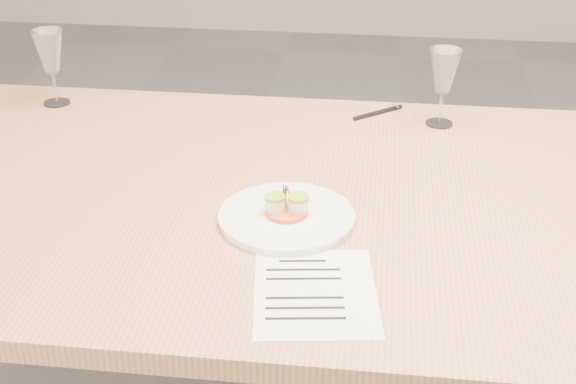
# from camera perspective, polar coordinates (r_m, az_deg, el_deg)

# --- Properties ---
(dining_table) EXTENTS (2.40, 1.00, 0.75)m
(dining_table) POSITION_cam_1_polar(r_m,az_deg,el_deg) (1.58, 9.59, -2.79)
(dining_table) COLOR tan
(dining_table) RESTS_ON ground
(dinner_plate) EXTENTS (0.25, 0.25, 0.07)m
(dinner_plate) POSITION_cam_1_polar(r_m,az_deg,el_deg) (1.46, -0.08, -1.71)
(dinner_plate) COLOR white
(dinner_plate) RESTS_ON dining_table
(recipe_sheet) EXTENTS (0.22, 0.27, 0.00)m
(recipe_sheet) POSITION_cam_1_polar(r_m,az_deg,el_deg) (1.28, 1.92, -7.10)
(recipe_sheet) COLOR white
(recipe_sheet) RESTS_ON dining_table
(ballpoint_pen) EXTENTS (0.12, 0.10, 0.01)m
(ballpoint_pen) POSITION_cam_1_polar(r_m,az_deg,el_deg) (1.92, 6.43, 5.66)
(ballpoint_pen) COLOR black
(ballpoint_pen) RESTS_ON dining_table
(wine_glass_0) EXTENTS (0.07, 0.07, 0.18)m
(wine_glass_0) POSITION_cam_1_polar(r_m,az_deg,el_deg) (2.01, -16.59, 9.45)
(wine_glass_0) COLOR white
(wine_glass_0) RESTS_ON dining_table
(wine_glass_1) EXTENTS (0.07, 0.07, 0.18)m
(wine_glass_1) POSITION_cam_1_polar(r_m,az_deg,el_deg) (1.85, 11.04, 8.32)
(wine_glass_1) COLOR white
(wine_glass_1) RESTS_ON dining_table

